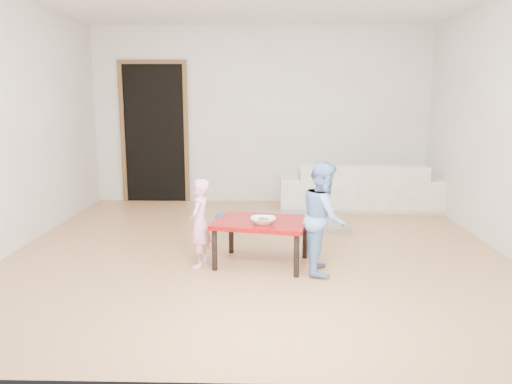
{
  "coord_description": "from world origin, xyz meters",
  "views": [
    {
      "loc": [
        0.13,
        -5.03,
        1.57
      ],
      "look_at": [
        0.0,
        -0.2,
        0.65
      ],
      "focal_mm": 35.0,
      "sensor_mm": 36.0,
      "label": 1
    }
  ],
  "objects_px": {
    "child_pink": "(200,223)",
    "basin": "(233,221)",
    "bowl": "(263,220)",
    "sofa": "(360,185)",
    "red_table": "(261,242)",
    "child_blue": "(324,218)"
  },
  "relations": [
    {
      "from": "child_pink",
      "to": "basin",
      "type": "distance_m",
      "value": 1.54
    },
    {
      "from": "bowl",
      "to": "sofa",
      "type": "bearing_deg",
      "value": 62.79
    },
    {
      "from": "red_table",
      "to": "child_blue",
      "type": "height_order",
      "value": "child_blue"
    },
    {
      "from": "child_pink",
      "to": "red_table",
      "type": "bearing_deg",
      "value": 104.95
    },
    {
      "from": "child_pink",
      "to": "basin",
      "type": "height_order",
      "value": "child_pink"
    },
    {
      "from": "red_table",
      "to": "basin",
      "type": "height_order",
      "value": "red_table"
    },
    {
      "from": "bowl",
      "to": "basin",
      "type": "height_order",
      "value": "bowl"
    },
    {
      "from": "sofa",
      "to": "child_pink",
      "type": "relative_size",
      "value": 2.74
    },
    {
      "from": "sofa",
      "to": "child_pink",
      "type": "distance_m",
      "value": 3.24
    },
    {
      "from": "bowl",
      "to": "basin",
      "type": "relative_size",
      "value": 0.51
    },
    {
      "from": "red_table",
      "to": "bowl",
      "type": "xyz_separation_m",
      "value": [
        0.02,
        -0.12,
        0.24
      ]
    },
    {
      "from": "red_table",
      "to": "child_blue",
      "type": "xyz_separation_m",
      "value": [
        0.56,
        -0.18,
        0.29
      ]
    },
    {
      "from": "child_blue",
      "to": "basin",
      "type": "bearing_deg",
      "value": 33.47
    },
    {
      "from": "sofa",
      "to": "bowl",
      "type": "relative_size",
      "value": 9.86
    },
    {
      "from": "child_pink",
      "to": "child_blue",
      "type": "relative_size",
      "value": 0.82
    },
    {
      "from": "child_pink",
      "to": "sofa",
      "type": "bearing_deg",
      "value": 150.7
    },
    {
      "from": "child_blue",
      "to": "basin",
      "type": "xyz_separation_m",
      "value": [
        -0.94,
        1.59,
        -0.43
      ]
    },
    {
      "from": "red_table",
      "to": "bowl",
      "type": "distance_m",
      "value": 0.27
    },
    {
      "from": "red_table",
      "to": "bowl",
      "type": "bearing_deg",
      "value": -81.92
    },
    {
      "from": "red_table",
      "to": "child_pink",
      "type": "height_order",
      "value": "child_pink"
    },
    {
      "from": "basin",
      "to": "child_pink",
      "type": "bearing_deg",
      "value": -97.79
    },
    {
      "from": "child_pink",
      "to": "bowl",
      "type": "bearing_deg",
      "value": 93.61
    }
  ]
}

